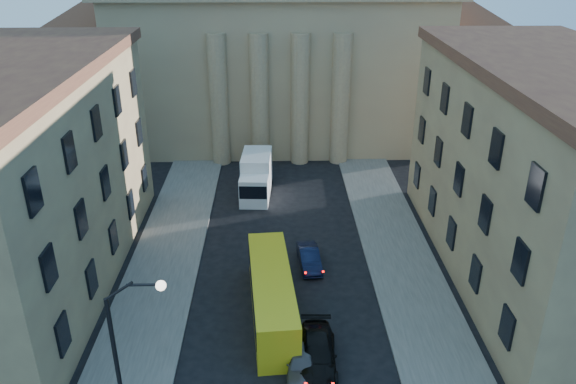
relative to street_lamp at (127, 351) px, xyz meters
name	(u,v)px	position (x,y,z in m)	size (l,w,h in m)	color
sidewalk_left	(150,308)	(-1.53, 10.00, -5.21)	(5.00, 60.00, 0.15)	#54524D
sidewalk_right	(418,305)	(15.47, 10.00, -5.21)	(5.00, 60.00, 0.15)	#54524D
church	(278,25)	(6.97, 47.47, 6.59)	(68.02, 28.76, 36.60)	#93785A
building_left	(16,178)	(-10.03, 14.00, 2.14)	(11.60, 26.60, 14.70)	tan
building_right	(545,173)	(23.97, 14.00, 2.14)	(11.60, 26.60, 14.70)	tan
street_lamp	(127,351)	(0.00, 0.00, 0.00)	(2.62, 0.44, 8.83)	black
car_right_mid	(317,353)	(8.64, 4.85, -4.54)	(2.08, 5.11, 1.48)	black
car_right_far	(302,362)	(7.77, 4.26, -4.62)	(1.58, 3.93, 1.34)	#4A494E
car_right_distant	(309,258)	(8.79, 14.87, -4.63)	(1.38, 3.95, 1.30)	black
city_bus	(272,294)	(6.17, 9.25, -3.71)	(3.21, 10.60, 2.94)	gold
box_truck	(256,177)	(4.72, 27.10, -3.62)	(2.83, 6.52, 3.51)	white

